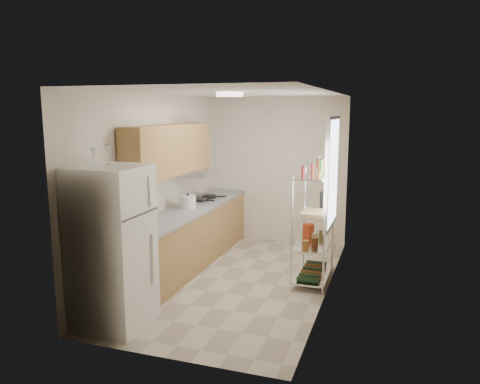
% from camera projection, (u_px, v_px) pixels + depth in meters
% --- Properties ---
extents(room, '(2.52, 4.42, 2.62)m').
position_uv_depth(room, '(237.00, 190.00, 6.37)').
color(room, '#C1B39C').
rests_on(room, ground).
extents(counter_run, '(0.63, 3.51, 0.90)m').
position_uv_depth(counter_run, '(190.00, 236.00, 7.22)').
color(counter_run, '#AD7849').
rests_on(counter_run, ground).
extents(upper_cabinets, '(0.33, 2.20, 0.72)m').
position_uv_depth(upper_cabinets, '(170.00, 150.00, 6.71)').
color(upper_cabinets, '#AD7849').
rests_on(upper_cabinets, room).
extents(range_hood, '(0.50, 0.60, 0.12)m').
position_uv_depth(range_hood, '(197.00, 172.00, 7.51)').
color(range_hood, '#B7BABC').
rests_on(range_hood, room).
extents(window, '(0.06, 1.00, 1.46)m').
position_uv_depth(window, '(332.00, 172.00, 6.27)').
color(window, white).
rests_on(window, room).
extents(bakers_rack, '(0.45, 0.90, 1.73)m').
position_uv_depth(bakers_rack, '(314.00, 204.00, 6.37)').
color(bakers_rack, silver).
rests_on(bakers_rack, ground).
extents(ceiling_dome, '(0.34, 0.34, 0.05)m').
position_uv_depth(ceiling_dome, '(230.00, 94.00, 5.87)').
color(ceiling_dome, white).
rests_on(ceiling_dome, room).
extents(refrigerator, '(0.74, 0.74, 1.79)m').
position_uv_depth(refrigerator, '(112.00, 247.00, 5.12)').
color(refrigerator, white).
rests_on(refrigerator, ground).
extents(wine_glass_a, '(0.07, 0.07, 0.20)m').
position_uv_depth(wine_glass_a, '(94.00, 157.00, 4.91)').
color(wine_glass_a, silver).
rests_on(wine_glass_a, refrigerator).
extents(wine_glass_b, '(0.08, 0.08, 0.21)m').
position_uv_depth(wine_glass_b, '(108.00, 155.00, 5.04)').
color(wine_glass_b, silver).
rests_on(wine_glass_b, refrigerator).
extents(rice_cooker, '(0.25, 0.25, 0.20)m').
position_uv_depth(rice_cooker, '(188.00, 202.00, 7.08)').
color(rice_cooker, silver).
rests_on(rice_cooker, counter_run).
extents(frying_pan_large, '(0.29, 0.29, 0.04)m').
position_uv_depth(frying_pan_large, '(201.00, 199.00, 7.70)').
color(frying_pan_large, black).
rests_on(frying_pan_large, counter_run).
extents(frying_pan_small, '(0.31, 0.31, 0.05)m').
position_uv_depth(frying_pan_small, '(209.00, 196.00, 7.93)').
color(frying_pan_small, black).
rests_on(frying_pan_small, counter_run).
extents(cutting_board, '(0.35, 0.45, 0.03)m').
position_uv_depth(cutting_board, '(316.00, 212.00, 6.24)').
color(cutting_board, tan).
rests_on(cutting_board, bakers_rack).
extents(espresso_machine, '(0.17, 0.25, 0.28)m').
position_uv_depth(espresso_machine, '(327.00, 199.00, 6.50)').
color(espresso_machine, black).
rests_on(espresso_machine, bakers_rack).
extents(storage_bag, '(0.15, 0.18, 0.18)m').
position_uv_depth(storage_bag, '(308.00, 230.00, 6.80)').
color(storage_bag, '#A43414').
rests_on(storage_bag, bakers_rack).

